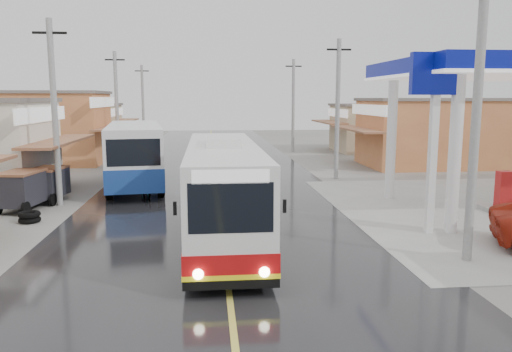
% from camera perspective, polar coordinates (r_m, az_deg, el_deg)
% --- Properties ---
extents(ground, '(120.00, 120.00, 0.00)m').
position_cam_1_polar(ground, '(14.12, -3.42, -10.53)').
color(ground, slate).
rests_on(ground, ground).
extents(road, '(12.00, 90.00, 0.02)m').
position_cam_1_polar(road, '(28.70, -4.55, -0.52)').
color(road, black).
rests_on(road, ground).
extents(centre_line, '(0.15, 90.00, 0.01)m').
position_cam_1_polar(centre_line, '(28.70, -4.55, -0.49)').
color(centre_line, '#D8CC4C').
rests_on(centre_line, road).
extents(shopfronts_left, '(11.00, 44.00, 5.20)m').
position_cam_1_polar(shopfronts_left, '(34.05, -27.09, -0.00)').
color(shopfronts_left, tan).
rests_on(shopfronts_left, ground).
extents(shopfronts_right, '(11.00, 44.00, 4.80)m').
position_cam_1_polar(shopfronts_right, '(30.03, 25.54, -0.97)').
color(shopfronts_right, silver).
rests_on(shopfronts_right, ground).
extents(utility_poles_left, '(1.60, 50.00, 8.00)m').
position_cam_1_polar(utility_poles_left, '(30.40, -17.90, -0.41)').
color(utility_poles_left, gray).
rests_on(utility_poles_left, ground).
extents(utility_poles_right, '(1.60, 36.00, 8.00)m').
position_cam_1_polar(utility_poles_right, '(29.65, 9.10, -0.32)').
color(utility_poles_right, gray).
rests_on(utility_poles_right, ground).
extents(coach_bus, '(2.63, 10.99, 3.42)m').
position_cam_1_polar(coach_bus, '(16.80, -3.79, -1.54)').
color(coach_bus, silver).
rests_on(coach_bus, road).
extents(second_bus, '(3.94, 10.15, 3.28)m').
position_cam_1_polar(second_bus, '(27.54, -13.68, 2.55)').
color(second_bus, silver).
rests_on(second_bus, road).
extents(cyclist, '(1.32, 2.17, 2.21)m').
position_cam_1_polar(cyclist, '(24.63, -12.52, -0.58)').
color(cyclist, black).
rests_on(cyclist, ground).
extents(tricycle_near, '(1.75, 2.39, 1.69)m').
position_cam_1_polar(tricycle_near, '(22.98, -25.27, -1.29)').
color(tricycle_near, '#26262D').
rests_on(tricycle_near, ground).
extents(tricycle_far, '(1.65, 2.25, 1.59)m').
position_cam_1_polar(tricycle_far, '(24.53, -22.66, -0.67)').
color(tricycle_far, '#26262D').
rests_on(tricycle_far, ground).
extents(tyre_stack, '(0.82, 0.82, 0.42)m').
position_cam_1_polar(tyre_stack, '(20.93, -24.46, -4.29)').
color(tyre_stack, black).
rests_on(tyre_stack, ground).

